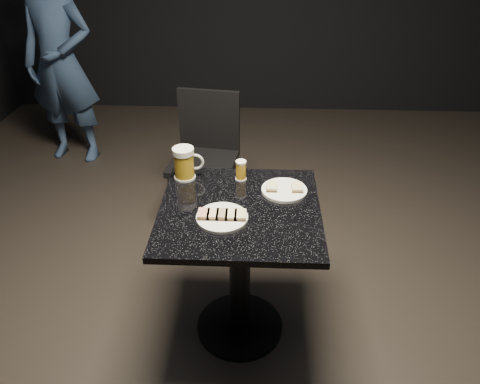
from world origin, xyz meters
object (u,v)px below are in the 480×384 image
at_px(plate_large, 222,218).
at_px(beer_mug, 185,163).
at_px(plate_small, 284,190).
at_px(patron, 60,63).
at_px(beer_tumbler, 241,170).
at_px(table, 240,251).
at_px(chair, 206,151).

distance_m(plate_large, beer_mug, 0.40).
relative_size(plate_large, plate_small, 1.04).
height_order(patron, beer_tumbler, patron).
distance_m(plate_large, table, 0.27).
distance_m(plate_small, table, 0.35).
relative_size(plate_large, beer_tumbler, 2.22).
relative_size(plate_large, beer_mug, 1.38).
distance_m(patron, beer_mug, 2.01).
height_order(plate_small, beer_mug, beer_mug).
xyz_separation_m(plate_large, beer_mug, (-0.20, 0.33, 0.07)).
height_order(beer_mug, chair, beer_mug).
bearing_deg(beer_mug, chair, 89.64).
xyz_separation_m(plate_large, plate_small, (0.27, 0.23, 0.00)).
distance_m(plate_small, chair, 1.02).
relative_size(table, beer_mug, 4.75).
distance_m(patron, beer_tumbler, 2.19).
bearing_deg(plate_large, patron, 125.96).
distance_m(plate_large, patron, 2.40).
xyz_separation_m(plate_small, patron, (-1.68, 1.72, 0.05)).
bearing_deg(plate_small, beer_tumbler, 153.24).
relative_size(beer_mug, chair, 0.18).
relative_size(plate_small, beer_tumbler, 2.13).
height_order(plate_small, table, plate_small).
relative_size(plate_small, beer_mug, 1.32).
height_order(beer_tumbler, chair, chair).
distance_m(plate_small, patron, 2.40).
height_order(patron, beer_mug, patron).
xyz_separation_m(plate_small, beer_mug, (-0.47, 0.10, 0.07)).
xyz_separation_m(table, chair, (-0.27, 1.01, -0.01)).
bearing_deg(chair, patron, 145.10).
bearing_deg(beer_mug, patron, 126.89).
bearing_deg(beer_mug, beer_tumbler, -0.54).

